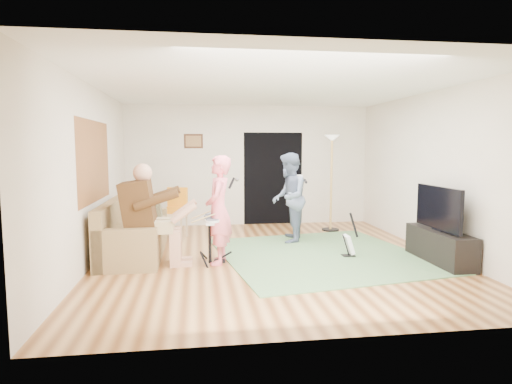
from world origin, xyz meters
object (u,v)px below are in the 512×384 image
Objects in this scene: singer at (219,210)px; tv_cabinet at (440,246)px; torchiere_lamp at (332,165)px; dining_chair at (175,220)px; drum_kit at (210,242)px; guitarist at (289,198)px; guitar_spare at (349,244)px; television at (439,208)px; sofa at (129,237)px.

singer is 1.17× the size of tv_cabinet.
torchiere_lamp reaches higher than dining_chair.
drum_kit is 2.04m from guitarist.
torchiere_lamp reaches higher than tv_cabinet.
guitar_spare is at bearing -100.07° from torchiere_lamp.
singer is 2.12m from dining_chair.
guitarist reaches higher than television.
sofa is 1.45m from drum_kit.
torchiere_lamp reaches higher than guitarist.
guitarist is at bearing 40.38° from drum_kit.
singer is at bearing -53.81° from dining_chair.
torchiere_lamp is (0.39, 2.17, 1.18)m from guitar_spare.
tv_cabinet is (0.88, -2.69, -1.13)m from torchiere_lamp.
sofa is 3.01× the size of drum_kit.
sofa reaches higher than drum_kit.
torchiere_lamp reaches higher than singer.
drum_kit is 1.98m from dining_chair.
drum_kit is 0.52× the size of tv_cabinet.
torchiere_lamp is at bearing 107.09° from television.
torchiere_lamp is at bearing 142.57° from singer.
drum_kit is 0.52m from singer.
torchiere_lamp is at bearing 21.96° from sofa.
guitar_spare is (0.73, -1.22, -0.63)m from guitarist.
dining_chair is 4.72m from television.
singer is at bearing -15.16° from drum_kit.
television is at bearing -15.14° from dining_chair.
guitar_spare is 1.36m from tv_cabinet.
dining_chair is (0.68, 1.23, 0.06)m from sofa.
singer is at bearing -177.45° from guitar_spare.
singer reaches higher than dining_chair.
torchiere_lamp is 3.05m from tv_cabinet.
sofa is 3.04× the size of guitar_spare.
guitarist is at bearing 12.66° from sofa.
television is at bearing -23.03° from guitar_spare.
drum_kit is 3.60m from torchiere_lamp.
drum_kit is at bearing -139.62° from torchiere_lamp.
torchiere_lamp is (2.49, 2.27, 0.56)m from singer.
sofa is at bearing -62.17° from guitarist.
guitar_spare is at bearing -9.53° from sofa.
guitarist reaches higher than drum_kit.
dining_chair is (-2.85, 1.83, 0.14)m from guitar_spare.
television reaches higher than sofa.
guitarist is (1.37, 1.32, 0.01)m from singer.
television is at bearing 92.96° from singer.
singer reaches higher than tv_cabinet.
sofa is at bearing -104.14° from dining_chair.
drum_kit is at bearing -178.54° from guitar_spare.
television is (4.75, -1.11, 0.56)m from sofa.
torchiere_lamp is (2.62, 2.23, 1.07)m from drum_kit.
television is at bearing -13.14° from sofa.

